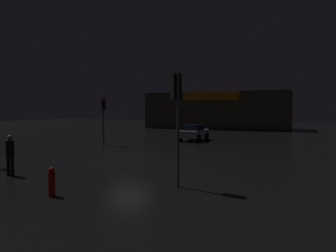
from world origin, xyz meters
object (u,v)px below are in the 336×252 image
traffic_signal_opposite (103,112)px  car_near (194,132)px  traffic_signal_main (176,100)px  store_building (218,111)px  pedestrian (10,152)px  fire_hydrant (52,182)px

traffic_signal_opposite → car_near: bearing=50.5°
car_near → traffic_signal_opposite: bearing=-129.5°
traffic_signal_main → car_near: size_ratio=1.04×
store_building → traffic_signal_main: bearing=-78.1°
store_building → car_near: 19.53m
car_near → pedestrian: size_ratio=2.29×
store_building → pedestrian: bearing=-89.6°
traffic_signal_main → pedestrian: (-7.21, -1.16, -2.16)m
store_building → traffic_signal_opposite: store_building is taller
car_near → store_building: bearing=97.9°
traffic_signal_opposite → pedestrian: size_ratio=2.16×
fire_hydrant → store_building: bearing=96.3°
store_building → pedestrian: store_building is taller
car_near → pedestrian: (-2.45, -17.28, 0.24)m
car_near → fire_hydrant: size_ratio=4.18×
store_building → traffic_signal_main: 36.14m
traffic_signal_opposite → fire_hydrant: (6.87, -12.44, -2.20)m
traffic_signal_opposite → car_near: 8.63m
store_building → car_near: (2.68, -19.25, -1.95)m
pedestrian → fire_hydrant: 4.34m
pedestrian → traffic_signal_opposite: bearing=105.1°
traffic_signal_opposite → fire_hydrant: traffic_signal_opposite is taller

